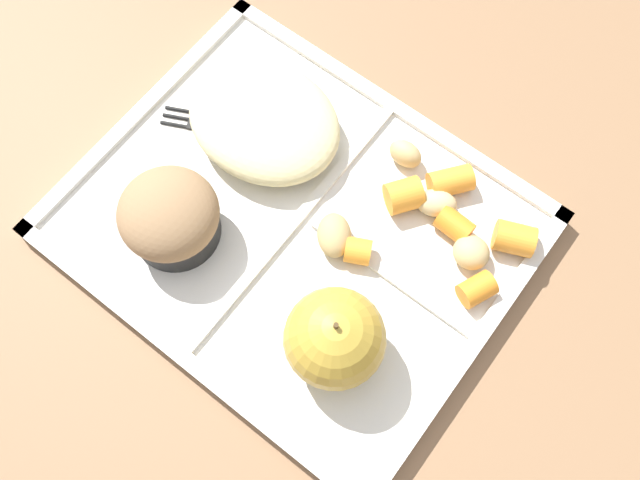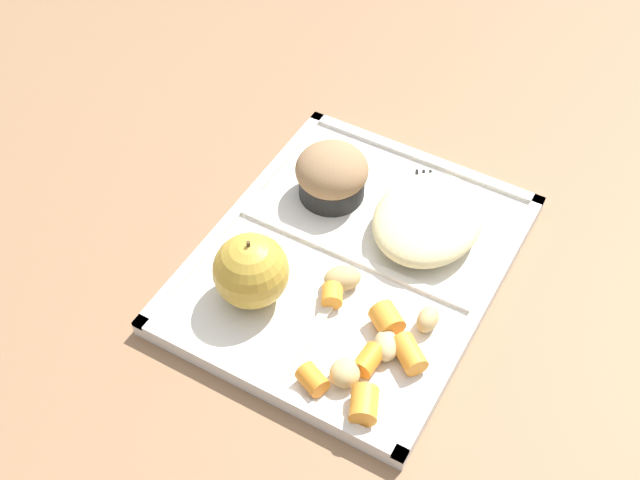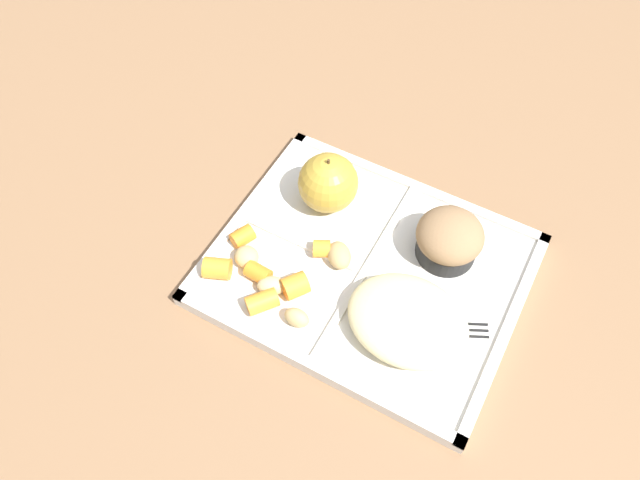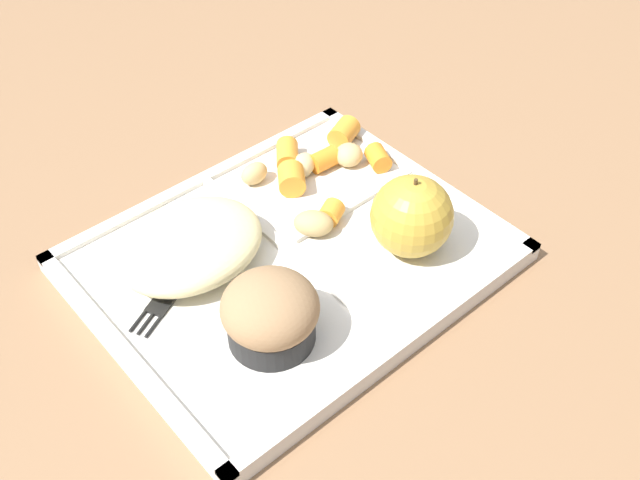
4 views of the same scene
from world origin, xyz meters
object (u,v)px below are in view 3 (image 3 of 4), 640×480
(lunch_tray, at_px, (367,270))
(plastic_fork, at_px, (435,329))
(bran_muffin, at_px, (449,239))
(green_apple, at_px, (328,183))

(lunch_tray, distance_m, plastic_fork, 0.11)
(lunch_tray, bearing_deg, bran_muffin, 41.32)
(bran_muffin, xyz_separation_m, plastic_fork, (0.03, -0.10, -0.03))
(lunch_tray, xyz_separation_m, green_apple, (-0.09, 0.06, 0.04))
(green_apple, relative_size, plastic_fork, 0.61)
(lunch_tray, xyz_separation_m, plastic_fork, (0.10, -0.04, 0.01))
(green_apple, xyz_separation_m, bran_muffin, (0.16, 0.00, -0.01))
(lunch_tray, bearing_deg, green_apple, 143.99)
(lunch_tray, bearing_deg, plastic_fork, -19.28)
(lunch_tray, relative_size, bran_muffin, 4.49)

